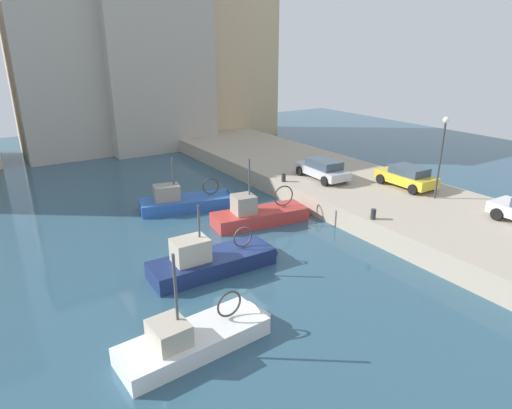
{
  "coord_description": "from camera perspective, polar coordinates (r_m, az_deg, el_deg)",
  "views": [
    {
      "loc": [
        -9.28,
        -16.66,
        9.76
      ],
      "look_at": [
        3.36,
        3.19,
        1.2
      ],
      "focal_mm": 30.63,
      "sensor_mm": 36.0,
      "label": 1
    }
  ],
  "objects": [
    {
      "name": "parked_car_silver",
      "position": [
        30.09,
        8.68,
        4.62
      ],
      "size": [
        2.08,
        4.27,
        1.37
      ],
      "color": "#B7B7BC",
      "rests_on": "quay_wall"
    },
    {
      "name": "mooring_bollard_mid",
      "position": [
        23.67,
        15.07,
        -1.22
      ],
      "size": [
        0.28,
        0.28,
        0.55
      ],
      "primitive_type": "cylinder",
      "color": "#2D2D33",
      "rests_on": "quay_wall"
    },
    {
      "name": "fishing_boat_blue",
      "position": [
        28.27,
        -8.35,
        -0.17
      ],
      "size": [
        6.82,
        3.3,
        4.29
      ],
      "color": "#2D60B7",
      "rests_on": "ground"
    },
    {
      "name": "waterfront_building_east",
      "position": [
        51.35,
        -3.85,
        21.53
      ],
      "size": [
        9.69,
        6.89,
        22.32
      ],
      "color": "#D1B284",
      "rests_on": "ground"
    },
    {
      "name": "quay_wall",
      "position": [
        28.17,
        17.73,
        0.02
      ],
      "size": [
        9.0,
        56.0,
        1.2
      ],
      "primitive_type": "cube",
      "color": "#ADA08C",
      "rests_on": "ground"
    },
    {
      "name": "quay_streetlamp",
      "position": [
        27.41,
        23.17,
        7.23
      ],
      "size": [
        0.36,
        0.36,
        4.83
      ],
      "color": "#38383D",
      "rests_on": "quay_wall"
    },
    {
      "name": "waterfront_building_west",
      "position": [
        45.71,
        -23.59,
        15.19
      ],
      "size": [
        9.44,
        8.62,
        14.36
      ],
      "color": "#B2A899",
      "rests_on": "ground"
    },
    {
      "name": "fishing_boat_navy",
      "position": [
        20.54,
        -4.92,
        -8.02
      ],
      "size": [
        6.59,
        2.28,
        4.2
      ],
      "color": "navy",
      "rests_on": "ground"
    },
    {
      "name": "water_surface",
      "position": [
        21.42,
        -3.03,
        -7.15
      ],
      "size": [
        80.0,
        80.0,
        0.0
      ],
      "primitive_type": "plane",
      "color": "#2D5166",
      "rests_on": "ground"
    },
    {
      "name": "fishing_boat_white",
      "position": [
        15.98,
        -6.8,
        -17.36
      ],
      "size": [
        6.1,
        2.27,
        4.6
      ],
      "color": "white",
      "rests_on": "ground"
    },
    {
      "name": "mooring_bollard_north",
      "position": [
        29.3,
        3.63,
        3.52
      ],
      "size": [
        0.28,
        0.28,
        0.55
      ],
      "primitive_type": "cylinder",
      "color": "#2D2D33",
      "rests_on": "quay_wall"
    },
    {
      "name": "waterfront_building_west_mid",
      "position": [
        46.29,
        -13.8,
        19.08
      ],
      "size": [
        10.63,
        8.76,
        18.87
      ],
      "color": "#B2A899",
      "rests_on": "ground"
    },
    {
      "name": "fishing_boat_red",
      "position": [
        25.71,
        1.09,
        -2.0
      ],
      "size": [
        6.52,
        2.67,
        4.75
      ],
      "color": "#BC3833",
      "rests_on": "ground"
    },
    {
      "name": "parked_car_yellow",
      "position": [
        29.62,
        19.09,
        3.5
      ],
      "size": [
        1.99,
        3.87,
        1.37
      ],
      "color": "gold",
      "rests_on": "quay_wall"
    }
  ]
}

